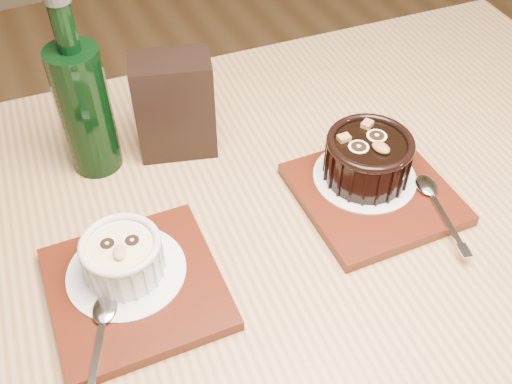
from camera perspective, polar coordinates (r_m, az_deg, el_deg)
table at (r=0.77m, az=0.79°, el=-9.54°), size 1.25×0.88×0.75m
tray_left at (r=0.67m, az=-11.36°, el=-8.96°), size 0.19×0.19×0.01m
doily_left at (r=0.67m, az=-12.23°, el=-7.40°), size 0.13×0.13×0.00m
ramekin_white at (r=0.65m, az=-12.60°, el=-5.93°), size 0.09×0.09×0.05m
spoon_left at (r=0.63m, az=-14.70°, el=-13.38°), size 0.08×0.13×0.01m
tray_right at (r=0.76m, az=11.13°, el=-0.17°), size 0.18×0.18×0.01m
doily_right at (r=0.77m, az=10.30°, el=1.47°), size 0.13×0.13×0.00m
ramekin_dark at (r=0.75m, az=10.63°, el=3.34°), size 0.11×0.11×0.06m
spoon_right at (r=0.75m, az=16.98°, el=-1.22°), size 0.06×0.14×0.01m
condiment_stand at (r=0.78m, az=-7.76°, el=8.11°), size 0.11×0.09×0.14m
green_bottle at (r=0.77m, az=-16.04°, el=7.90°), size 0.06×0.06×0.24m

